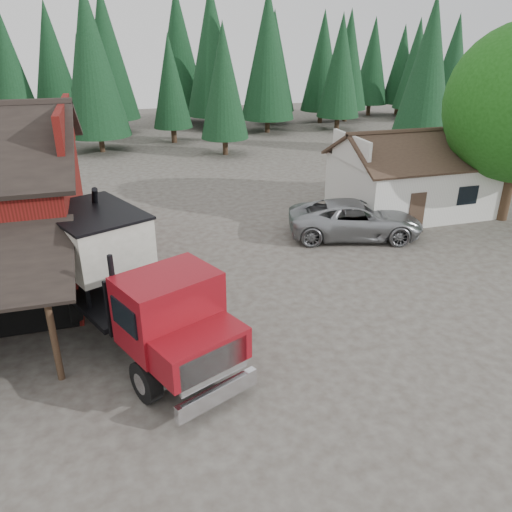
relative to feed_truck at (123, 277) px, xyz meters
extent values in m
plane|color=#433C35|center=(3.51, -4.03, -2.17)|extent=(120.00, 120.00, 0.00)
cube|color=maroon|center=(-1.49, 5.97, 3.83)|extent=(0.25, 7.00, 2.00)
cylinder|color=#382619|center=(-2.09, -1.93, -0.77)|extent=(0.20, 0.20, 2.80)
cube|color=silver|center=(16.51, 8.97, -0.67)|extent=(8.00, 6.00, 3.00)
cube|color=#38281E|center=(16.51, 7.47, 1.58)|extent=(8.60, 3.42, 1.80)
cube|color=#38281E|center=(16.51, 10.47, 1.58)|extent=(8.60, 3.42, 1.80)
cube|color=silver|center=(12.51, 8.97, 1.58)|extent=(0.20, 4.20, 1.50)
cube|color=silver|center=(20.51, 8.97, 1.58)|extent=(0.20, 4.20, 1.50)
cube|color=#38281E|center=(15.01, 5.95, -1.17)|extent=(0.90, 0.06, 2.00)
cube|color=black|center=(18.01, 5.95, -0.57)|extent=(1.20, 0.06, 1.00)
cylinder|color=#382619|center=(20.51, 5.97, -0.57)|extent=(0.60, 0.60, 3.20)
sphere|color=#184E11|center=(19.31, 6.77, 2.83)|extent=(4.40, 4.40, 4.40)
cylinder|color=#382619|center=(9.51, 25.97, -1.37)|extent=(0.44, 0.44, 1.60)
cone|color=#103219|center=(9.51, 25.97, 3.73)|extent=(3.96, 3.96, 9.00)
cylinder|color=#382619|center=(25.51, 21.97, -1.37)|extent=(0.44, 0.44, 1.60)
cone|color=#103219|center=(25.51, 21.97, 4.73)|extent=(4.84, 4.84, 11.00)
cylinder|color=#382619|center=(-0.49, 29.97, -1.37)|extent=(0.44, 0.44, 1.60)
cone|color=#103219|center=(-0.49, 29.97, 5.23)|extent=(5.28, 5.28, 12.00)
cylinder|color=black|center=(0.31, -3.59, -1.55)|extent=(0.86, 1.29, 1.24)
cylinder|color=black|center=(2.46, -2.63, -1.55)|extent=(0.86, 1.29, 1.24)
cylinder|color=black|center=(-1.90, 1.33, -1.55)|extent=(0.86, 1.29, 1.24)
cylinder|color=black|center=(0.26, 2.29, -1.55)|extent=(0.86, 1.29, 1.24)
cylinder|color=black|center=(-2.54, 2.77, -1.55)|extent=(0.86, 1.29, 1.24)
cylinder|color=black|center=(-0.39, 3.73, -1.55)|extent=(0.86, 1.29, 1.24)
cube|color=black|center=(-0.09, 0.17, -1.10)|extent=(5.07, 9.32, 0.45)
cube|color=silver|center=(2.09, -4.70, -1.55)|extent=(2.44, 1.24, 0.51)
cube|color=silver|center=(2.05, -4.59, -0.65)|extent=(1.99, 0.97, 1.01)
cube|color=maroon|center=(1.77, -3.98, -0.48)|extent=(2.90, 2.36, 0.95)
cube|color=maroon|center=(1.18, -2.65, 0.14)|extent=(3.24, 2.84, 2.08)
cube|color=black|center=(1.54, -3.47, 0.47)|extent=(2.19, 1.05, 1.01)
cylinder|color=black|center=(-0.26, -2.18, 0.75)|extent=(0.21, 0.21, 2.02)
cube|color=black|center=(0.72, -1.62, 0.08)|extent=(2.57, 1.25, 1.80)
cube|color=black|center=(-0.73, 1.61, -0.80)|extent=(5.27, 7.11, 0.18)
cube|color=beige|center=(-0.73, 1.61, 0.87)|extent=(3.87, 4.44, 1.80)
cone|color=beige|center=(-0.73, 1.61, -0.26)|extent=(3.26, 3.26, 0.79)
cube|color=black|center=(-0.73, 1.61, 1.79)|extent=(4.02, 4.59, 0.09)
cylinder|color=black|center=(-0.76, 3.32, 0.75)|extent=(0.59, 2.49, 3.43)
cube|color=maroon|center=(-2.44, 3.79, -0.48)|extent=(0.98, 1.10, 0.51)
cylinder|color=silver|center=(2.06, -1.45, -1.21)|extent=(1.03, 1.28, 0.63)
imported|color=#929599|center=(11.51, 5.97, -1.24)|extent=(7.22, 4.77, 1.84)
camera|label=1|loc=(0.07, -15.21, 7.32)|focal=35.00mm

